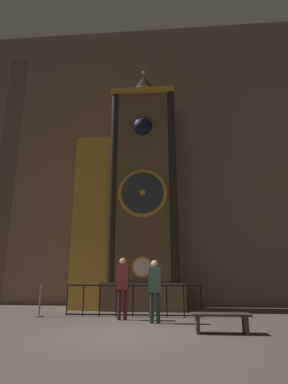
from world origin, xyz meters
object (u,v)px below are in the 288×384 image
Objects in this scene: clock_tower at (132,197)px; visitor_near at (123,282)px; visitor_far at (155,285)px; stanchion_post at (40,307)px; visitor_bench at (221,319)px.

clock_tower is 4.16m from visitor_near.
visitor_near is 1.05× the size of visitor_far.
stanchion_post is 0.69× the size of visitor_bench.
clock_tower is at bearing 91.80° from visitor_near.
visitor_near is 1.11m from visitor_far.
visitor_far reaches higher than stanchion_post.
visitor_bench is (1.60, -1.26, -0.70)m from visitor_far.
stanchion_post is at bearing 157.69° from visitor_bench.
visitor_near is 1.31× the size of visitor_bench.
visitor_far is at bearing 141.76° from visitor_bench.
visitor_near is at bearing 145.94° from visitor_bench.
visitor_bench is at bearing -58.35° from clock_tower.
visitor_near reaches higher than visitor_bench.
clock_tower is at bearing 121.65° from visitor_bench.
visitor_bench is at bearing -33.65° from visitor_near.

